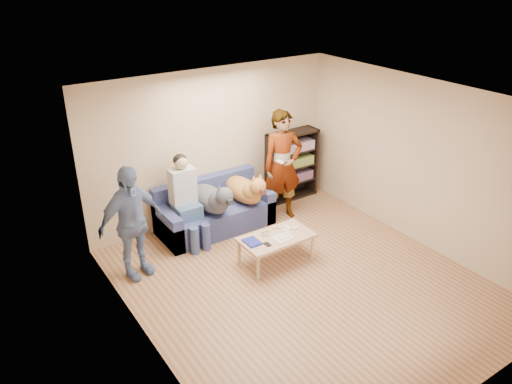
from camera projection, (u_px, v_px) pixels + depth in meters
ground at (303, 283)px, 7.03m from camera, size 5.00×5.00×0.00m
ceiling at (312, 103)px, 5.91m from camera, size 5.00×5.00×0.00m
wall_back at (213, 146)px, 8.35m from camera, size 4.50×0.00×4.50m
wall_front at (479, 301)px, 4.60m from camera, size 4.50×0.00×4.50m
wall_left at (144, 252)px, 5.34m from camera, size 0.00×5.00×5.00m
wall_right at (422, 164)px, 7.60m from camera, size 0.00×5.00×5.00m
blanket at (251, 194)px, 8.50m from camera, size 0.40×0.34×0.14m
person_standing_right at (282, 166)px, 8.44m from camera, size 0.78×0.60×1.93m
person_standing_left at (131, 223)px, 6.88m from camera, size 1.05×0.62×1.68m
held_controller at (280, 162)px, 8.11m from camera, size 0.06×0.14×0.03m
notebook_blue at (252, 242)px, 7.21m from camera, size 0.20×0.26×0.03m
papers at (283, 238)px, 7.32m from camera, size 0.26×0.20×0.02m
magazine at (284, 236)px, 7.35m from camera, size 0.22×0.17×0.01m
camera_silver at (265, 234)px, 7.40m from camera, size 0.11×0.06×0.05m
controller_a at (287, 227)px, 7.59m from camera, size 0.04×0.13×0.03m
controller_b at (295, 228)px, 7.57m from camera, size 0.09×0.06×0.03m
headphone_cup_a at (288, 232)px, 7.46m from camera, size 0.07×0.07×0.02m
headphone_cup_b at (285, 230)px, 7.52m from camera, size 0.07×0.07×0.02m
pen_orange at (282, 241)px, 7.24m from camera, size 0.13×0.06×0.01m
pen_black at (276, 229)px, 7.57m from camera, size 0.13×0.08×0.01m
wallet at (267, 244)px, 7.16m from camera, size 0.07×0.12×0.02m
sofa at (214, 213)px, 8.36m from camera, size 1.90×0.85×0.82m
person_seated at (186, 197)px, 7.77m from camera, size 0.40×0.73×1.47m
dog_gray at (212, 199)px, 7.99m from camera, size 0.45×1.27×0.65m
dog_tan at (246, 189)px, 8.31m from camera, size 0.44×1.18×0.64m
coffee_table at (276, 239)px, 7.40m from camera, size 1.10×0.60×0.42m
bookshelf at (291, 164)px, 9.27m from camera, size 1.00×0.34×1.30m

